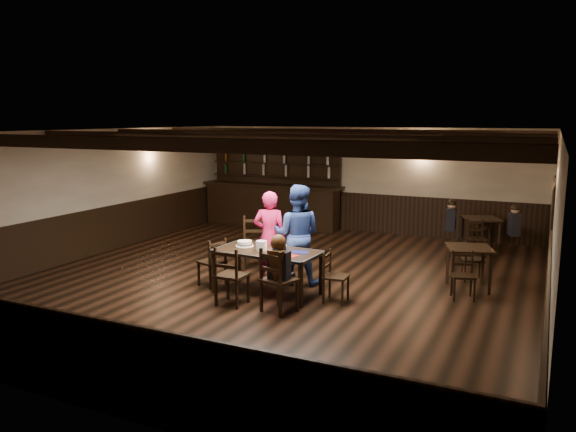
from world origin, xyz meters
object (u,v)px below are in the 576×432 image
at_px(chair_near_left, 229,272).
at_px(bar_counter, 273,199).
at_px(chair_near_right, 275,276).
at_px(cake, 245,244).
at_px(woman_pink, 270,236).
at_px(man_blue, 297,235).
at_px(dining_table, 267,254).

bearing_deg(chair_near_left, bar_counter, 111.02).
bearing_deg(bar_counter, chair_near_right, -62.90).
bearing_deg(cake, chair_near_right, -40.90).
relative_size(cake, bar_counter, 0.08).
height_order(cake, bar_counter, bar_counter).
xyz_separation_m(woman_pink, cake, (-0.18, -0.60, -0.03)).
bearing_deg(chair_near_left, woman_pink, 92.07).
bearing_deg(man_blue, chair_near_left, 60.78).
height_order(dining_table, chair_near_right, chair_near_right).
relative_size(dining_table, chair_near_right, 1.81).
relative_size(dining_table, cake, 5.77).
relative_size(man_blue, cake, 5.69).
xyz_separation_m(woman_pink, bar_counter, (-2.38, 4.84, -0.10)).
distance_m(cake, bar_counter, 5.86).
xyz_separation_m(chair_near_left, woman_pink, (-0.05, 1.51, 0.27)).
bearing_deg(dining_table, cake, 168.97).
height_order(dining_table, man_blue, man_blue).
xyz_separation_m(chair_near_left, man_blue, (0.45, 1.58, 0.34)).
distance_m(chair_near_right, woman_pink, 1.74).
bearing_deg(cake, man_blue, 44.04).
distance_m(chair_near_right, cake, 1.39).
bearing_deg(chair_near_right, man_blue, 102.58).
bearing_deg(cake, dining_table, -11.03).
xyz_separation_m(man_blue, cake, (-0.69, -0.67, -0.10)).
distance_m(chair_near_left, chair_near_right, 0.80).
xyz_separation_m(dining_table, cake, (-0.49, 0.09, 0.11)).
height_order(man_blue, cake, man_blue).
relative_size(dining_table, bar_counter, 0.45).
bearing_deg(man_blue, bar_counter, -71.91).
distance_m(dining_table, woman_pink, 0.77).
distance_m(woman_pink, cake, 0.63).
bearing_deg(bar_counter, chair_near_left, -68.98).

